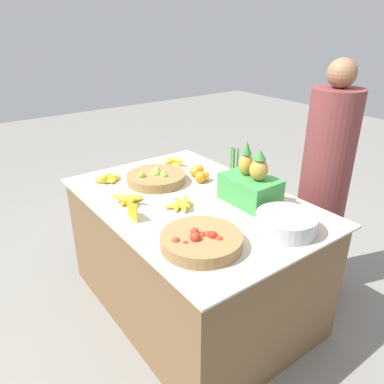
# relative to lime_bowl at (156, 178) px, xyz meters

# --- Properties ---
(ground_plane) EXTENTS (12.00, 12.00, 0.00)m
(ground_plane) POSITION_rel_lime_bowl_xyz_m (0.35, 0.03, -0.80)
(ground_plane) COLOR gray
(market_table) EXTENTS (1.55, 1.05, 0.77)m
(market_table) POSITION_rel_lime_bowl_xyz_m (0.35, 0.03, -0.42)
(market_table) COLOR brown
(market_table) RESTS_ON ground_plane
(lime_bowl) EXTENTS (0.38, 0.38, 0.09)m
(lime_bowl) POSITION_rel_lime_bowl_xyz_m (0.00, 0.00, 0.00)
(lime_bowl) COLOR olive
(lime_bowl) RESTS_ON market_table
(tomato_basket) EXTENTS (0.39, 0.39, 0.10)m
(tomato_basket) POSITION_rel_lime_bowl_xyz_m (0.78, -0.23, -0.00)
(tomato_basket) COLOR olive
(tomato_basket) RESTS_ON market_table
(orange_pile) EXTENTS (0.19, 0.15, 0.08)m
(orange_pile) POSITION_rel_lime_bowl_xyz_m (0.12, 0.27, 0.00)
(orange_pile) COLOR orange
(orange_pile) RESTS_ON market_table
(metal_bowl) EXTENTS (0.30, 0.30, 0.09)m
(metal_bowl) POSITION_rel_lime_bowl_xyz_m (0.92, 0.20, 0.01)
(metal_bowl) COLOR #B7B7BF
(metal_bowl) RESTS_ON market_table
(price_sign) EXTENTS (0.12, 0.01, 0.10)m
(price_sign) POSITION_rel_lime_bowl_xyz_m (0.35, -0.36, 0.01)
(price_sign) COLOR orange
(price_sign) RESTS_ON market_table
(produce_crate) EXTENTS (0.33, 0.22, 0.36)m
(produce_crate) POSITION_rel_lime_bowl_xyz_m (0.57, 0.29, 0.08)
(produce_crate) COLOR green
(produce_crate) RESTS_ON market_table
(veg_bundle) EXTENTS (0.06, 0.05, 0.22)m
(veg_bundle) POSITION_rel_lime_bowl_xyz_m (0.26, 0.44, 0.08)
(veg_bundle) COLOR #4C8E42
(veg_bundle) RESTS_ON market_table
(banana_bunch_front_left) EXTENTS (0.16, 0.18, 0.05)m
(banana_bunch_front_left) POSITION_rel_lime_bowl_xyz_m (0.40, -0.08, -0.01)
(banana_bunch_front_left) COLOR yellow
(banana_bunch_front_left) RESTS_ON market_table
(banana_bunch_middle_left) EXTENTS (0.20, 0.15, 0.06)m
(banana_bunch_middle_left) POSITION_rel_lime_bowl_xyz_m (-0.18, 0.25, -0.01)
(banana_bunch_middle_left) COLOR yellow
(banana_bunch_middle_left) RESTS_ON market_table
(banana_bunch_front_right) EXTENTS (0.16, 0.18, 0.06)m
(banana_bunch_front_right) POSITION_rel_lime_bowl_xyz_m (0.18, -0.29, -0.01)
(banana_bunch_front_right) COLOR yellow
(banana_bunch_front_right) RESTS_ON market_table
(banana_bunch_front_center) EXTENTS (0.17, 0.20, 0.05)m
(banana_bunch_front_center) POSITION_rel_lime_bowl_xyz_m (-0.19, -0.25, -0.01)
(banana_bunch_front_center) COLOR yellow
(banana_bunch_front_center) RESTS_ON market_table
(vendor_person) EXTENTS (0.31, 0.31, 1.55)m
(vendor_person) POSITION_rel_lime_bowl_xyz_m (0.68, 0.85, -0.09)
(vendor_person) COLOR brown
(vendor_person) RESTS_ON ground_plane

